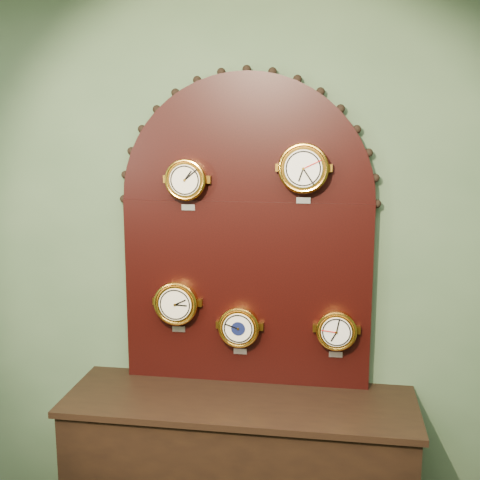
% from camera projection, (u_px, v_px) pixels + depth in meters
% --- Properties ---
extents(wall_back, '(4.00, 0.00, 4.00)m').
position_uv_depth(wall_back, '(248.00, 267.00, 3.03)').
color(wall_back, '#435C3F').
rests_on(wall_back, ground).
extents(display_board, '(1.26, 0.06, 1.53)m').
position_uv_depth(display_board, '(246.00, 223.00, 2.94)').
color(display_board, black).
rests_on(display_board, shop_counter).
extents(roman_clock, '(0.20, 0.08, 0.25)m').
position_uv_depth(roman_clock, '(186.00, 180.00, 2.88)').
color(roman_clock, gold).
rests_on(roman_clock, display_board).
extents(arabic_clock, '(0.23, 0.08, 0.28)m').
position_uv_depth(arabic_clock, '(304.00, 168.00, 2.79)').
color(arabic_clock, gold).
rests_on(arabic_clock, display_board).
extents(hygrometer, '(0.22, 0.08, 0.27)m').
position_uv_depth(hygrometer, '(177.00, 303.00, 3.00)').
color(hygrometer, gold).
rests_on(hygrometer, display_board).
extents(barometer, '(0.20, 0.08, 0.25)m').
position_uv_depth(barometer, '(239.00, 327.00, 2.98)').
color(barometer, gold).
rests_on(barometer, display_board).
extents(tide_clock, '(0.19, 0.08, 0.24)m').
position_uv_depth(tide_clock, '(336.00, 330.00, 2.91)').
color(tide_clock, gold).
rests_on(tide_clock, display_board).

